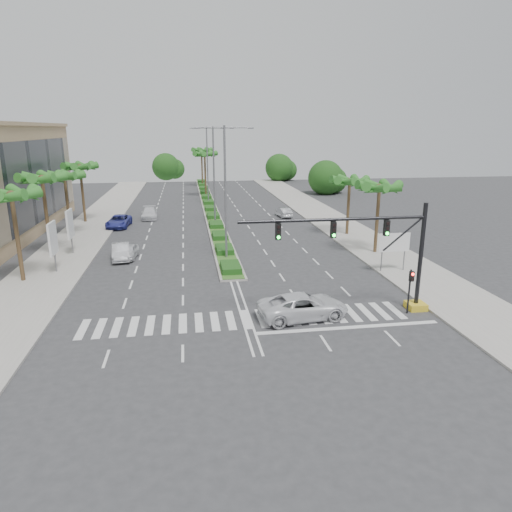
# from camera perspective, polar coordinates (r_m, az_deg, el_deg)

# --- Properties ---
(ground) EXTENTS (160.00, 160.00, 0.00)m
(ground) POSITION_cam_1_polar(r_m,az_deg,el_deg) (29.31, -1.22, -7.92)
(ground) COLOR #333335
(ground) RESTS_ON ground
(footpath_right) EXTENTS (6.00, 120.00, 0.15)m
(footpath_right) POSITION_cam_1_polar(r_m,az_deg,el_deg) (51.57, 12.75, 2.20)
(footpath_right) COLOR gray
(footpath_right) RESTS_ON ground
(footpath_left) EXTENTS (6.00, 120.00, 0.15)m
(footpath_left) POSITION_cam_1_polar(r_m,az_deg,el_deg) (49.49, -22.17, 0.86)
(footpath_left) COLOR gray
(footpath_left) RESTS_ON ground
(median) EXTENTS (2.20, 75.00, 0.20)m
(median) POSITION_cam_1_polar(r_m,az_deg,el_deg) (72.66, -5.91, 6.35)
(median) COLOR gray
(median) RESTS_ON ground
(median_grass) EXTENTS (1.80, 75.00, 0.04)m
(median_grass) POSITION_cam_1_polar(r_m,az_deg,el_deg) (72.64, -5.91, 6.45)
(median_grass) COLOR #386221
(median_grass) RESTS_ON median
(signal_gantry) EXTENTS (12.60, 1.20, 7.20)m
(signal_gantry) POSITION_cam_1_polar(r_m,az_deg,el_deg) (30.66, 16.19, -0.61)
(signal_gantry) COLOR gold
(signal_gantry) RESTS_ON ground
(pedestrian_signal) EXTENTS (0.28, 0.36, 3.00)m
(pedestrian_signal) POSITION_cam_1_polar(r_m,az_deg,el_deg) (31.07, 18.73, -3.35)
(pedestrian_signal) COLOR black
(pedestrian_signal) RESTS_ON ground
(direction_sign) EXTENTS (2.70, 0.11, 3.40)m
(direction_sign) POSITION_cam_1_polar(r_m,az_deg,el_deg) (39.66, 16.89, 1.45)
(direction_sign) COLOR slate
(direction_sign) RESTS_ON ground
(billboard_near) EXTENTS (0.18, 2.10, 4.35)m
(billboard_near) POSITION_cam_1_polar(r_m,az_deg,el_deg) (41.13, -24.07, 1.98)
(billboard_near) COLOR slate
(billboard_near) RESTS_ON ground
(billboard_far) EXTENTS (0.18, 2.10, 4.35)m
(billboard_far) POSITION_cam_1_polar(r_m,az_deg,el_deg) (46.81, -22.23, 3.69)
(billboard_far) COLOR slate
(billboard_far) RESTS_ON ground
(palm_left_near) EXTENTS (4.57, 4.68, 7.55)m
(palm_left_near) POSITION_cam_1_polar(r_m,az_deg,el_deg) (39.22, -28.24, 6.43)
(palm_left_near) COLOR brown
(palm_left_near) RESTS_ON ground
(palm_left_mid) EXTENTS (4.57, 4.68, 7.95)m
(palm_left_mid) POSITION_cam_1_polar(r_m,az_deg,el_deg) (46.74, -25.16, 8.48)
(palm_left_mid) COLOR brown
(palm_left_mid) RESTS_ON ground
(palm_left_far) EXTENTS (4.57, 4.68, 7.35)m
(palm_left_far) POSITION_cam_1_polar(r_m,az_deg,el_deg) (54.49, -22.81, 8.94)
(palm_left_far) COLOR brown
(palm_left_far) RESTS_ON ground
(palm_left_end) EXTENTS (4.57, 4.68, 7.75)m
(palm_left_end) POSITION_cam_1_polar(r_m,az_deg,el_deg) (62.22, -21.13, 10.16)
(palm_left_end) COLOR brown
(palm_left_end) RESTS_ON ground
(palm_right_near) EXTENTS (4.57, 4.68, 7.05)m
(palm_right_near) POSITION_cam_1_polar(r_m,az_deg,el_deg) (44.78, 15.16, 8.03)
(palm_right_near) COLOR brown
(palm_right_near) RESTS_ON ground
(palm_right_far) EXTENTS (4.57, 4.68, 6.75)m
(palm_right_far) POSITION_cam_1_polar(r_m,az_deg,el_deg) (52.18, 11.62, 8.94)
(palm_right_far) COLOR brown
(palm_right_far) RESTS_ON ground
(palm_median_a) EXTENTS (4.57, 4.68, 8.05)m
(palm_median_a) POSITION_cam_1_polar(r_m,az_deg,el_deg) (81.84, -6.43, 12.36)
(palm_median_a) COLOR brown
(palm_median_a) RESTS_ON ground
(palm_median_b) EXTENTS (4.57, 4.68, 8.05)m
(palm_median_b) POSITION_cam_1_polar(r_m,az_deg,el_deg) (96.81, -6.83, 12.84)
(palm_median_b) COLOR brown
(palm_median_b) RESTS_ON ground
(streetlight_near) EXTENTS (5.10, 0.25, 12.00)m
(streetlight_near) POSITION_cam_1_polar(r_m,az_deg,el_deg) (41.09, -3.87, 8.75)
(streetlight_near) COLOR slate
(streetlight_near) RESTS_ON ground
(streetlight_mid) EXTENTS (5.10, 0.25, 12.00)m
(streetlight_mid) POSITION_cam_1_polar(r_m,az_deg,el_deg) (56.96, -5.29, 10.63)
(streetlight_mid) COLOR slate
(streetlight_mid) RESTS_ON ground
(streetlight_far) EXTENTS (5.10, 0.25, 12.00)m
(streetlight_far) POSITION_cam_1_polar(r_m,az_deg,el_deg) (72.89, -6.10, 11.69)
(streetlight_far) COLOR slate
(streetlight_far) RESTS_ON ground
(car_parked_a) EXTENTS (1.86, 3.87, 1.28)m
(car_parked_a) POSITION_cam_1_polar(r_m,az_deg,el_deg) (44.16, -15.64, 0.52)
(car_parked_a) COLOR silver
(car_parked_a) RESTS_ON ground
(car_parked_b) EXTENTS (2.03, 4.54, 1.45)m
(car_parked_b) POSITION_cam_1_polar(r_m,az_deg,el_deg) (44.07, -16.54, 0.54)
(car_parked_b) COLOR #BBBBC0
(car_parked_b) RESTS_ON ground
(car_parked_c) EXTENTS (2.85, 5.47, 1.47)m
(car_parked_c) POSITION_cam_1_polar(r_m,az_deg,el_deg) (58.63, -16.78, 4.18)
(car_parked_c) COLOR #323899
(car_parked_c) RESTS_ON ground
(car_parked_d) EXTENTS (2.24, 5.02, 1.43)m
(car_parked_d) POSITION_cam_1_polar(r_m,az_deg,el_deg) (63.40, -13.20, 5.23)
(car_parked_d) COLOR silver
(car_parked_d) RESTS_ON ground
(car_crossing) EXTENTS (6.09, 3.39, 1.61)m
(car_crossing) POSITION_cam_1_polar(r_m,az_deg,el_deg) (29.36, 5.90, -6.26)
(car_crossing) COLOR silver
(car_crossing) RESTS_ON ground
(car_right) EXTENTS (1.82, 4.01, 1.28)m
(car_right) POSITION_cam_1_polar(r_m,az_deg,el_deg) (62.92, 3.47, 5.47)
(car_right) COLOR silver
(car_right) RESTS_ON ground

